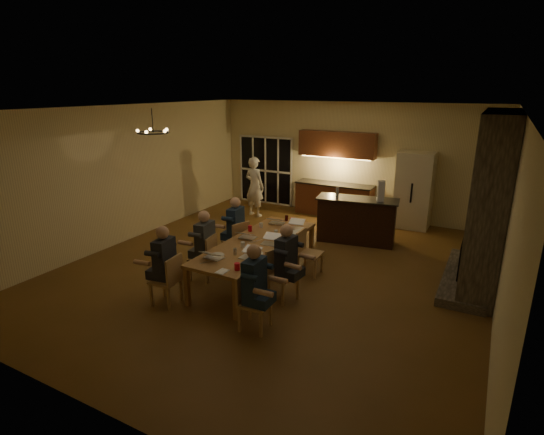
{
  "coord_description": "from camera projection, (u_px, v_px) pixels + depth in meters",
  "views": [
    {
      "loc": [
        3.71,
        -7.1,
        3.58
      ],
      "look_at": [
        -0.25,
        0.3,
        0.99
      ],
      "focal_mm": 28.0,
      "sensor_mm": 36.0,
      "label": 1
    }
  ],
  "objects": [
    {
      "name": "chair_right_mid",
      "position": [
        283.0,
        276.0,
        7.36
      ],
      "size": [
        0.56,
        0.56,
        0.89
      ],
      "primitive_type": null,
      "rotation": [
        0.0,
        0.0,
        1.25
      ],
      "color": "tan",
      "rests_on": "ground"
    },
    {
      "name": "person_left_mid",
      "position": [
        205.0,
        245.0,
        8.07
      ],
      "size": [
        0.65,
        0.65,
        1.38
      ],
      "primitive_type": null,
      "rotation": [
        0.0,
        0.0,
        -1.48
      ],
      "color": "#373C41",
      "rests_on": "ground"
    },
    {
      "name": "laptop_f",
      "position": [
        295.0,
        223.0,
        8.82
      ],
      "size": [
        0.35,
        0.32,
        0.23
      ],
      "primitive_type": null,
      "rotation": [
        0.0,
        0.0,
        0.13
      ],
      "color": "silver",
      "rests_on": "dining_table"
    },
    {
      "name": "bar_island",
      "position": [
        356.0,
        220.0,
        10.09
      ],
      "size": [
        1.97,
        0.97,
        1.08
      ],
      "primitive_type": "cube",
      "rotation": [
        0.0,
        0.0,
        0.16
      ],
      "color": "black",
      "rests_on": "ground"
    },
    {
      "name": "laptop_d",
      "position": [
        270.0,
        238.0,
        7.94
      ],
      "size": [
        0.35,
        0.31,
        0.23
      ],
      "primitive_type": null,
      "rotation": [
        0.0,
        0.0,
        0.1
      ],
      "color": "silver",
      "rests_on": "dining_table"
    },
    {
      "name": "person_right_near",
      "position": [
        254.0,
        288.0,
        6.38
      ],
      "size": [
        0.61,
        0.61,
        1.38
      ],
      "primitive_type": null,
      "rotation": [
        0.0,
        0.0,
        1.59
      ],
      "color": "#1D2E49",
      "rests_on": "ground"
    },
    {
      "name": "bar_blender",
      "position": [
        381.0,
        191.0,
        9.64
      ],
      "size": [
        0.2,
        0.2,
        0.48
      ],
      "primitive_type": "cube",
      "rotation": [
        0.0,
        0.0,
        0.41
      ],
      "color": "silver",
      "rests_on": "bar_island"
    },
    {
      "name": "laptop_c",
      "position": [
        248.0,
        232.0,
        8.27
      ],
      "size": [
        0.34,
        0.3,
        0.23
      ],
      "primitive_type": null,
      "rotation": [
        0.0,
        0.0,
        3.22
      ],
      "color": "silver",
      "rests_on": "dining_table"
    },
    {
      "name": "ceiling",
      "position": [
        276.0,
        108.0,
        7.76
      ],
      "size": [
        8.0,
        9.0,
        0.04
      ],
      "primitive_type": "cube",
      "color": "white",
      "rests_on": "back_wall"
    },
    {
      "name": "floor",
      "position": [
        276.0,
        269.0,
        8.71
      ],
      "size": [
        9.0,
        9.0,
        0.0
      ],
      "primitive_type": "plane",
      "color": "brown",
      "rests_on": "ground"
    },
    {
      "name": "redcup_far",
      "position": [
        292.0,
        221.0,
        9.19
      ],
      "size": [
        0.1,
        0.1,
        0.12
      ],
      "primitive_type": "cylinder",
      "color": "red",
      "rests_on": "dining_table"
    },
    {
      "name": "person_left_near",
      "position": [
        165.0,
        265.0,
        7.2
      ],
      "size": [
        0.68,
        0.68,
        1.38
      ],
      "primitive_type": null,
      "rotation": [
        0.0,
        0.0,
        -1.43
      ],
      "color": "#24272F",
      "rests_on": "ground"
    },
    {
      "name": "notepad",
      "position": [
        222.0,
        272.0,
        6.78
      ],
      "size": [
        0.16,
        0.22,
        0.01
      ],
      "primitive_type": "cube",
      "rotation": [
        0.0,
        0.0,
        -0.02
      ],
      "color": "white",
      "rests_on": "dining_table"
    },
    {
      "name": "right_wall",
      "position": [
        510.0,
        223.0,
        6.43
      ],
      "size": [
        0.04,
        9.0,
        3.2
      ],
      "primitive_type": "cube",
      "color": "beige",
      "rests_on": "ground"
    },
    {
      "name": "chair_left_far",
      "position": [
        235.0,
        241.0,
        9.03
      ],
      "size": [
        0.56,
        0.56,
        0.89
      ],
      "primitive_type": null,
      "rotation": [
        0.0,
        0.0,
        -1.9
      ],
      "color": "tan",
      "rests_on": "ground"
    },
    {
      "name": "plate_far",
      "position": [
        296.0,
        232.0,
        8.6
      ],
      "size": [
        0.28,
        0.28,
        0.02
      ],
      "primitive_type": "cylinder",
      "color": "silver",
      "rests_on": "dining_table"
    },
    {
      "name": "fireplace",
      "position": [
        490.0,
        203.0,
        7.58
      ],
      "size": [
        0.58,
        2.5,
        3.2
      ],
      "primitive_type": "cube",
      "color": "#6D6255",
      "rests_on": "ground"
    },
    {
      "name": "chair_right_near",
      "position": [
        255.0,
        303.0,
        6.44
      ],
      "size": [
        0.48,
        0.48,
        0.89
      ],
      "primitive_type": null,
      "rotation": [
        0.0,
        0.0,
        1.66
      ],
      "color": "tan",
      "rests_on": "ground"
    },
    {
      "name": "laptop_e",
      "position": [
        277.0,
        218.0,
        9.15
      ],
      "size": [
        0.35,
        0.32,
        0.23
      ],
      "primitive_type": null,
      "rotation": [
        0.0,
        0.0,
        3.26
      ],
      "color": "silver",
      "rests_on": "dining_table"
    },
    {
      "name": "person_left_far",
      "position": [
        236.0,
        229.0,
        9.03
      ],
      "size": [
        0.65,
        0.65,
        1.38
      ],
      "primitive_type": null,
      "rotation": [
        0.0,
        0.0,
        -1.49
      ],
      "color": "#1D2E49",
      "rests_on": "ground"
    },
    {
      "name": "chair_right_far",
      "position": [
        310.0,
        253.0,
        8.36
      ],
      "size": [
        0.45,
        0.45,
        0.89
      ],
      "primitive_type": null,
      "rotation": [
        0.0,
        0.0,
        1.59
      ],
      "color": "tan",
      "rests_on": "ground"
    },
    {
      "name": "back_wall",
      "position": [
        350.0,
        160.0,
        12.05
      ],
      "size": [
        8.0,
        0.04,
        3.2
      ],
      "primitive_type": "cube",
      "color": "beige",
      "rests_on": "ground"
    },
    {
      "name": "laptop_b",
      "position": [
        249.0,
        252.0,
        7.28
      ],
      "size": [
        0.33,
        0.29,
        0.23
      ],
      "primitive_type": null,
      "rotation": [
        0.0,
        0.0,
        -0.02
      ],
      "color": "silver",
      "rests_on": "dining_table"
    },
    {
      "name": "chair_left_near",
      "position": [
        165.0,
        280.0,
        7.2
      ],
      "size": [
        0.48,
        0.48,
        0.89
      ],
      "primitive_type": null,
      "rotation": [
        0.0,
        0.0,
        -1.47
      ],
      "color": "tan",
      "rests_on": "ground"
    },
    {
      "name": "can_cola",
      "position": [
        286.0,
        218.0,
        9.36
      ],
      "size": [
        0.07,
        0.07,
        0.12
      ],
      "primitive_type": "cylinder",
      "color": "#3F0F0C",
      "rests_on": "dining_table"
    },
    {
      "name": "bar_bottle",
      "position": [
        337.0,
        192.0,
        10.02
      ],
      "size": [
        0.08,
        0.08,
        0.24
      ],
      "primitive_type": "cylinder",
      "color": "#99999E",
      "rests_on": "bar_island"
    },
    {
      "name": "mug_front",
      "position": [
        243.0,
        244.0,
        7.82
      ],
      "size": [
        0.08,
        0.08,
        0.1
      ],
      "primitive_type": "cylinder",
      "color": "silver",
      "rests_on": "dining_table"
    },
    {
      "name": "kitchenette",
      "position": [
        335.0,
        175.0,
        12.03
      ],
      "size": [
        2.24,
        0.68,
        2.4
      ],
      "primitive_type": null,
      "color": "brown",
      "rests_on": "ground"
    },
    {
      "name": "laptop_a",
      "position": [
        214.0,
        252.0,
        7.29
      ],
      "size": [
        0.34,
        0.31,
        0.23
      ],
      "primitive_type": null,
      "rotation": [
        0.0,
        0.0,
        3.06
      ],
      "color": "silver",
      "rests_on": "dining_table"
    },
    {
      "name": "dining_table",
      "position": [
        257.0,
        260.0,
        8.22
      ],
      "size": [
        1.1,
        3.16,
        0.75
      ],
      "primitive_type": "cube",
      "color": "#A67342",
      "rests_on": "ground"
    },
    {
      "name": "mug_back",
      "position": [
        261.0,
        225.0,
        8.91
      ],
      "size": [
        0.08,
        0.08,
        0.1
      ],
      "primitive_type": "cylinder",
      "color": "silver",
      "rests_on": "dining_table"
    },
    {
      "name": "chandelier",
      "position": [
        153.0,
        133.0,
        8.06
      ],
      "size": [
        0.6,
        0.6,
        0.03
      ],
      "primitive_type": "torus",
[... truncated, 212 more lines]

